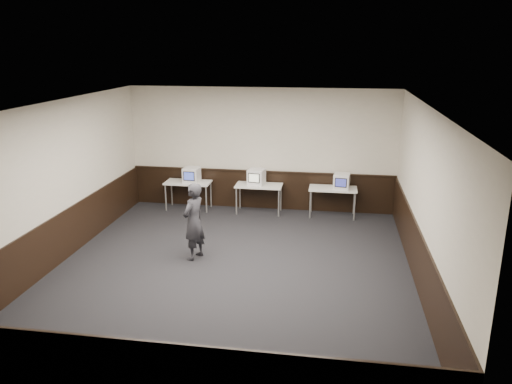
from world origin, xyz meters
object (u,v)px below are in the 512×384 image
desk_left (188,184)px  desk_center (259,187)px  desk_right (333,191)px  person (194,221)px  emac_left (192,175)px  emac_center (256,177)px  emac_right (342,181)px

desk_left → desk_center: 1.90m
desk_center → desk_right: same height
desk_center → person: size_ratio=0.75×
desk_center → person: (-0.86, -3.10, 0.12)m
desk_right → emac_left: (-3.68, -0.04, 0.27)m
desk_right → desk_center: bearing=180.0°
desk_left → person: size_ratio=0.75×
emac_center → emac_right: emac_center is taller
emac_left → desk_center: bearing=3.9°
desk_left → emac_right: 4.01m
desk_left → desk_right: 3.80m
desk_center → emac_center: (-0.07, 0.03, 0.27)m
emac_left → emac_right: emac_left is taller
desk_left → emac_center: emac_center is taller
emac_left → person: person is taller
desk_center → desk_right: bearing=0.0°
desk_center → emac_left: emac_left is taller
desk_right → emac_right: (0.21, -0.05, 0.27)m
desk_left → emac_left: 0.30m
desk_center → emac_right: (2.11, -0.05, 0.27)m
desk_center → emac_right: bearing=-1.4°
emac_center → desk_right: bearing=7.6°
desk_left → emac_center: 1.85m
desk_left → emac_left: (0.12, -0.04, 0.27)m
desk_center → emac_left: size_ratio=2.67×
person → desk_center: bearing=-174.7°
desk_right → emac_center: size_ratio=2.49×
desk_center → emac_right: 2.12m
person → desk_right: bearing=159.1°
desk_right → emac_left: emac_left is taller
desk_left → emac_left: emac_left is taller
desk_left → desk_right: size_ratio=1.00×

